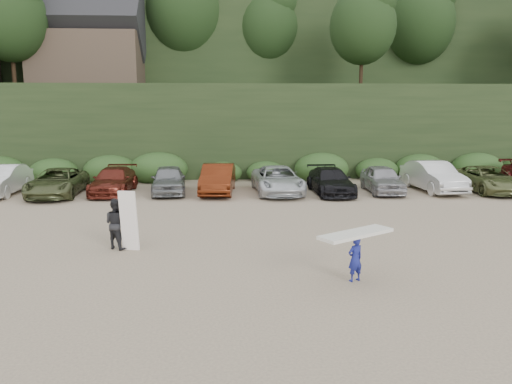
{
  "coord_description": "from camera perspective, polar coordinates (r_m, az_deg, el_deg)",
  "views": [
    {
      "loc": [
        -1.6,
        -16.41,
        4.74
      ],
      "look_at": [
        -0.43,
        3.0,
        1.3
      ],
      "focal_mm": 35.0,
      "sensor_mm": 36.0,
      "label": 1
    }
  ],
  "objects": [
    {
      "name": "ground",
      "position": [
        17.15,
        2.05,
        -6.02
      ],
      "size": [
        120.0,
        120.0,
        0.0
      ],
      "primitive_type": "plane",
      "color": "tan",
      "rests_on": "ground"
    },
    {
      "name": "hillside_backdrop",
      "position": [
        52.75,
        -2.07,
        17.09
      ],
      "size": [
        90.0,
        41.5,
        28.0
      ],
      "color": "black",
      "rests_on": "ground"
    },
    {
      "name": "parked_cars",
      "position": [
        26.76,
        0.98,
        1.43
      ],
      "size": [
        34.43,
        5.65,
        1.64
      ],
      "color": "#A9A9AE",
      "rests_on": "ground"
    },
    {
      "name": "child_surfer",
      "position": [
        13.72,
        11.3,
        -6.28
      ],
      "size": [
        2.27,
        1.76,
        1.37
      ],
      "color": "navy",
      "rests_on": "ground"
    },
    {
      "name": "adult_surfer",
      "position": [
        17.07,
        -15.55,
        -3.47
      ],
      "size": [
        1.3,
        0.99,
        2.0
      ],
      "color": "black",
      "rests_on": "ground"
    }
  ]
}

